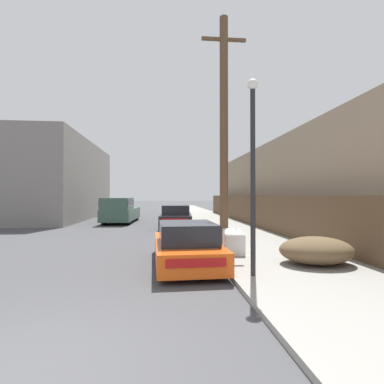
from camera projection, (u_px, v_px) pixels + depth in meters
ground_plane at (19, 378)px, 3.32m from camera, size 220.00×220.00×0.00m
sidewalk_curb at (205, 217)px, 27.21m from camera, size 4.20×63.00×0.12m
discarded_fridge at (233, 241)px, 10.28m from camera, size 0.87×1.87×0.70m
parked_sports_car_red at (186, 245)px, 8.69m from camera, size 1.91×4.38×1.26m
car_parked_mid at (176, 217)px, 18.56m from camera, size 2.12×4.31×1.44m
pickup_truck at (120, 210)px, 22.03m from camera, size 2.35×5.81×1.86m
utility_pole at (224, 127)px, 11.97m from camera, size 1.80×0.34×9.09m
street_lamp at (253, 161)px, 7.16m from camera, size 0.26×0.26×4.71m
brush_pile at (316, 250)px, 8.33m from camera, size 2.04×1.66×0.75m
wooden_fence at (251, 210)px, 19.38m from camera, size 0.08×29.58×1.91m
building_left_block at (53, 181)px, 26.54m from camera, size 7.00×16.22×6.70m
building_right_house at (303, 185)px, 20.77m from camera, size 6.00×23.46×5.46m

